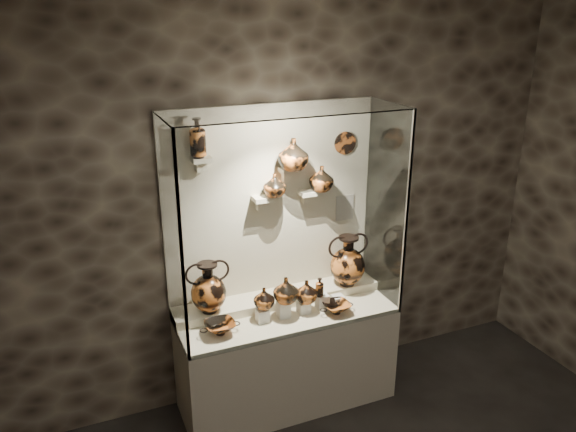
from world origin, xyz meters
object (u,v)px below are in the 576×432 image
(kylix_left, at_px, (220,327))
(ovoid_vase_a, at_px, (274,185))
(ovoid_vase_c, at_px, (321,178))
(amphora_right, at_px, (348,261))
(lekythos_small, at_px, (319,286))
(lekythos_tall, at_px, (197,136))
(jug_c, at_px, (306,291))
(kylix_right, at_px, (336,307))
(ovoid_vase_b, at_px, (293,154))
(jug_a, at_px, (264,298))
(amphora_left, at_px, (208,287))
(jug_b, at_px, (286,290))

(kylix_left, height_order, ovoid_vase_a, ovoid_vase_a)
(ovoid_vase_c, bearing_deg, ovoid_vase_a, 177.74)
(amphora_right, height_order, ovoid_vase_c, ovoid_vase_c)
(lekythos_small, distance_m, lekythos_tall, 1.47)
(jug_c, xyz_separation_m, ovoid_vase_a, (-0.15, 0.26, 0.80))
(lekythos_small, height_order, kylix_left, lekythos_small)
(lekythos_small, relative_size, ovoid_vase_c, 0.88)
(ovoid_vase_a, bearing_deg, kylix_right, -23.98)
(ovoid_vase_a, relative_size, ovoid_vase_b, 0.75)
(jug_a, relative_size, lekythos_small, 0.96)
(kylix_right, bearing_deg, ovoid_vase_b, 141.82)
(amphora_left, bearing_deg, jug_b, -14.65)
(amphora_right, bearing_deg, ovoid_vase_b, 154.13)
(amphora_right, xyz_separation_m, ovoid_vase_b, (-0.46, 0.06, 0.92))
(lekythos_small, xyz_separation_m, ovoid_vase_a, (-0.26, 0.27, 0.77))
(lekythos_tall, bearing_deg, ovoid_vase_b, -27.78)
(amphora_right, distance_m, ovoid_vase_b, 1.03)
(lekythos_small, bearing_deg, amphora_left, 157.95)
(jug_c, height_order, ovoid_vase_a, ovoid_vase_a)
(lekythos_tall, xyz_separation_m, ovoid_vase_a, (0.56, -0.02, -0.41))
(amphora_right, bearing_deg, kylix_left, 171.68)
(amphora_right, bearing_deg, ovoid_vase_a, 153.08)
(lekythos_small, bearing_deg, ovoid_vase_b, 107.60)
(kylix_right, height_order, lekythos_tall, lekythos_tall)
(lekythos_tall, height_order, ovoid_vase_a, lekythos_tall)
(amphora_left, distance_m, lekythos_tall, 1.13)
(amphora_left, distance_m, lekythos_small, 0.85)
(amphora_left, bearing_deg, kylix_right, -12.42)
(ovoid_vase_c, bearing_deg, kylix_left, -163.63)
(amphora_right, xyz_separation_m, ovoid_vase_a, (-0.60, 0.09, 0.69))
(lekythos_small, distance_m, kylix_right, 0.21)
(kylix_right, distance_m, lekythos_tall, 1.67)
(jug_c, distance_m, kylix_left, 0.71)
(amphora_right, xyz_separation_m, jug_a, (-0.79, -0.15, -0.10))
(ovoid_vase_a, height_order, ovoid_vase_c, ovoid_vase_c)
(jug_b, distance_m, ovoid_vase_c, 0.90)
(jug_b, xyz_separation_m, kylix_left, (-0.53, -0.03, -0.17))
(jug_c, bearing_deg, kylix_left, 159.80)
(kylix_right, relative_size, ovoid_vase_b, 1.11)
(amphora_left, xyz_separation_m, ovoid_vase_c, (0.95, 0.06, 0.72))
(amphora_left, height_order, jug_c, amphora_left)
(amphora_right, distance_m, jug_b, 0.65)
(amphora_left, height_order, lekythos_small, amphora_left)
(ovoid_vase_b, bearing_deg, ovoid_vase_c, 5.79)
(jug_b, relative_size, lekythos_small, 1.17)
(jug_b, xyz_separation_m, lekythos_tall, (-0.54, 0.29, 1.16))
(ovoid_vase_a, bearing_deg, amphora_right, 13.23)
(kylix_left, distance_m, lekythos_tall, 1.37)
(amphora_right, relative_size, ovoid_vase_c, 2.15)
(kylix_right, bearing_deg, ovoid_vase_c, 104.81)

